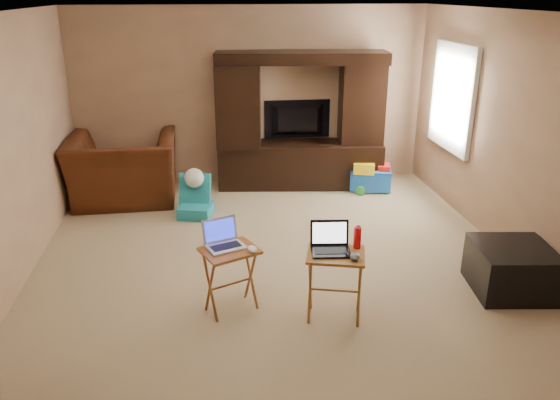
{
  "coord_description": "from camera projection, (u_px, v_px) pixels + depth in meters",
  "views": [
    {
      "loc": [
        -0.67,
        -5.03,
        2.68
      ],
      "look_at": [
        0.0,
        -0.2,
        0.8
      ],
      "focal_mm": 35.0,
      "sensor_mm": 36.0,
      "label": 1
    }
  ],
  "objects": [
    {
      "name": "window_frame",
      "position": [
        452.0,
        98.0,
        6.94
      ],
      "size": [
        0.06,
        1.14,
        1.34
      ],
      "primitive_type": "cube",
      "color": "white",
      "rests_on": "ground"
    },
    {
      "name": "mouse_right",
      "position": [
        355.0,
        256.0,
        4.45
      ],
      "size": [
        0.12,
        0.15,
        0.05
      ],
      "primitive_type": "ellipsoid",
      "rotation": [
        0.0,
        0.0,
        -0.37
      ],
      "color": "#403F44",
      "rests_on": "tray_table_right"
    },
    {
      "name": "water_bottle",
      "position": [
        357.0,
        238.0,
        4.62
      ],
      "size": [
        0.06,
        0.06,
        0.19
      ],
      "primitive_type": "cylinder",
      "color": "red",
      "rests_on": "tray_table_right"
    },
    {
      "name": "child_rocker",
      "position": [
        195.0,
        197.0,
        6.82
      ],
      "size": [
        0.5,
        0.54,
        0.53
      ],
      "primitive_type": null,
      "rotation": [
        0.0,
        0.0,
        -0.25
      ],
      "color": "teal",
      "rests_on": "floor"
    },
    {
      "name": "wall_left",
      "position": [
        3.0,
        159.0,
        4.93
      ],
      "size": [
        0.0,
        5.5,
        5.5
      ],
      "primitive_type": "plane",
      "rotation": [
        1.57,
        0.0,
        1.57
      ],
      "color": "tan",
      "rests_on": "ground"
    },
    {
      "name": "entertainment_center",
      "position": [
        301.0,
        121.0,
        7.68
      ],
      "size": [
        2.39,
        0.87,
        1.91
      ],
      "primitive_type": "cube",
      "rotation": [
        0.0,
        0.0,
        -0.12
      ],
      "color": "black",
      "rests_on": "floor"
    },
    {
      "name": "window_pane",
      "position": [
        454.0,
        98.0,
        6.94
      ],
      "size": [
        0.0,
        1.2,
        1.2
      ],
      "primitive_type": "plane",
      "rotation": [
        1.57,
        0.0,
        -1.57
      ],
      "color": "white",
      "rests_on": "ground"
    },
    {
      "name": "wall_back",
      "position": [
        252.0,
        97.0,
        7.79
      ],
      "size": [
        5.0,
        0.0,
        5.0
      ],
      "primitive_type": "plane",
      "rotation": [
        1.57,
        0.0,
        0.0
      ],
      "color": "tan",
      "rests_on": "ground"
    },
    {
      "name": "tray_table_right",
      "position": [
        335.0,
        286.0,
        4.67
      ],
      "size": [
        0.57,
        0.5,
        0.62
      ],
      "primitive_type": "cube",
      "rotation": [
        0.0,
        0.0,
        -0.27
      ],
      "color": "#A26927",
      "rests_on": "floor"
    },
    {
      "name": "floor",
      "position": [
        277.0,
        264.0,
        5.7
      ],
      "size": [
        5.5,
        5.5,
        0.0
      ],
      "primitive_type": "plane",
      "color": "tan",
      "rests_on": "ground"
    },
    {
      "name": "tray_table_left",
      "position": [
        231.0,
        280.0,
        4.79
      ],
      "size": [
        0.57,
        0.52,
        0.6
      ],
      "primitive_type": "cube",
      "rotation": [
        0.0,
        0.0,
        0.42
      ],
      "color": "#A96629",
      "rests_on": "floor"
    },
    {
      "name": "ottoman",
      "position": [
        511.0,
        269.0,
        5.14
      ],
      "size": [
        0.78,
        0.78,
        0.45
      ],
      "primitive_type": "cube",
      "rotation": [
        0.0,
        0.0,
        -0.13
      ],
      "color": "black",
      "rests_on": "floor"
    },
    {
      "name": "ceiling",
      "position": [
        277.0,
        12.0,
        4.8
      ],
      "size": [
        5.5,
        5.5,
        0.0
      ],
      "primitive_type": "plane",
      "rotation": [
        3.14,
        0.0,
        0.0
      ],
      "color": "silver",
      "rests_on": "ground"
    },
    {
      "name": "laptop_left",
      "position": [
        225.0,
        236.0,
        4.67
      ],
      "size": [
        0.38,
        0.35,
        0.24
      ],
      "primitive_type": "cube",
      "rotation": [
        0.0,
        0.0,
        0.36
      ],
      "color": "silver",
      "rests_on": "tray_table_left"
    },
    {
      "name": "laptop_right",
      "position": [
        331.0,
        240.0,
        4.53
      ],
      "size": [
        0.35,
        0.3,
        0.24
      ],
      "primitive_type": "cube",
      "rotation": [
        0.0,
        0.0,
        -0.1
      ],
      "color": "black",
      "rests_on": "tray_table_right"
    },
    {
      "name": "television",
      "position": [
        298.0,
        120.0,
        7.91
      ],
      "size": [
        0.97,
        0.13,
        0.56
      ],
      "primitive_type": "imported",
      "rotation": [
        0.0,
        0.0,
        3.14
      ],
      "color": "black",
      "rests_on": "entertainment_center"
    },
    {
      "name": "recliner",
      "position": [
        124.0,
        170.0,
        7.25
      ],
      "size": [
        1.38,
        1.21,
        0.89
      ],
      "primitive_type": "imported",
      "rotation": [
        0.0,
        0.0,
        3.15
      ],
      "color": "#4E2410",
      "rests_on": "floor"
    },
    {
      "name": "wall_front",
      "position": [
        350.0,
        299.0,
        2.71
      ],
      "size": [
        5.0,
        0.0,
        5.0
      ],
      "primitive_type": "plane",
      "rotation": [
        -1.57,
        0.0,
        0.0
      ],
      "color": "tan",
      "rests_on": "ground"
    },
    {
      "name": "wall_right",
      "position": [
        520.0,
        140.0,
        5.57
      ],
      "size": [
        0.0,
        5.5,
        5.5
      ],
      "primitive_type": "plane",
      "rotation": [
        1.57,
        0.0,
        -1.57
      ],
      "color": "tan",
      "rests_on": "ground"
    },
    {
      "name": "mouse_left",
      "position": [
        252.0,
        249.0,
        4.64
      ],
      "size": [
        0.11,
        0.14,
        0.05
      ],
      "primitive_type": "ellipsoid",
      "rotation": [
        0.0,
        0.0,
        0.29
      ],
      "color": "white",
      "rests_on": "tray_table_left"
    },
    {
      "name": "push_toy",
      "position": [
        370.0,
        176.0,
        7.72
      ],
      "size": [
        0.67,
        0.55,
        0.43
      ],
      "primitive_type": null,
      "rotation": [
        0.0,
        0.0,
        -0.26
      ],
      "color": "blue",
      "rests_on": "floor"
    },
    {
      "name": "plush_toy",
      "position": [
        196.0,
        196.0,
        7.07
      ],
      "size": [
        0.34,
        0.29,
        0.38
      ],
      "primitive_type": null,
      "color": "red",
      "rests_on": "floor"
    }
  ]
}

